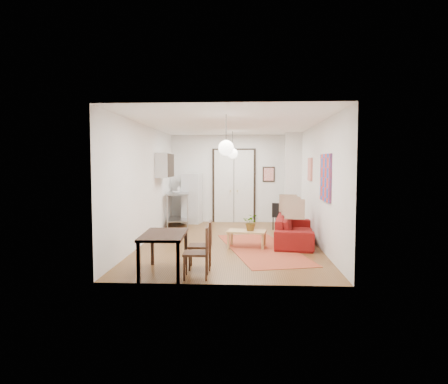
{
  "coord_description": "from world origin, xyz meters",
  "views": [
    {
      "loc": [
        0.37,
        -9.79,
        1.93
      ],
      "look_at": [
        -0.15,
        -0.01,
        1.25
      ],
      "focal_mm": 32.0,
      "sensor_mm": 36.0,
      "label": 1
    }
  ],
  "objects_px": {
    "fridge": "(192,198)",
    "dining_chair_far": "(197,247)",
    "dining_chair_near": "(201,240)",
    "black_side_chair": "(279,214)",
    "kitchen_counter": "(178,203)",
    "sofa": "(295,230)",
    "dining_table": "(164,238)",
    "coffee_table": "(247,233)"
  },
  "relations": [
    {
      "from": "kitchen_counter",
      "to": "black_side_chair",
      "type": "relative_size",
      "value": 1.81
    },
    {
      "from": "sofa",
      "to": "coffee_table",
      "type": "bearing_deg",
      "value": 123.36
    },
    {
      "from": "dining_table",
      "to": "sofa",
      "type": "bearing_deg",
      "value": 46.97
    },
    {
      "from": "sofa",
      "to": "coffee_table",
      "type": "xyz_separation_m",
      "value": [
        -1.18,
        -0.56,
        0.01
      ]
    },
    {
      "from": "kitchen_counter",
      "to": "dining_table",
      "type": "xyz_separation_m",
      "value": [
        0.68,
        -5.51,
        -0.07
      ]
    },
    {
      "from": "fridge",
      "to": "dining_table",
      "type": "distance_m",
      "value": 6.05
    },
    {
      "from": "coffee_table",
      "to": "black_side_chair",
      "type": "xyz_separation_m",
      "value": [
        0.98,
        2.71,
        0.12
      ]
    },
    {
      "from": "dining_table",
      "to": "dining_chair_far",
      "type": "bearing_deg",
      "value": -16.21
    },
    {
      "from": "dining_chair_far",
      "to": "black_side_chair",
      "type": "relative_size",
      "value": 1.11
    },
    {
      "from": "dining_table",
      "to": "kitchen_counter",
      "type": "bearing_deg",
      "value": 97.06
    },
    {
      "from": "coffee_table",
      "to": "dining_table",
      "type": "xyz_separation_m",
      "value": [
        -1.47,
        -2.28,
        0.29
      ]
    },
    {
      "from": "kitchen_counter",
      "to": "dining_table",
      "type": "relative_size",
      "value": 1.1
    },
    {
      "from": "kitchen_counter",
      "to": "fridge",
      "type": "relative_size",
      "value": 0.89
    },
    {
      "from": "kitchen_counter",
      "to": "dining_chair_far",
      "type": "distance_m",
      "value": 5.83
    },
    {
      "from": "kitchen_counter",
      "to": "fridge",
      "type": "xyz_separation_m",
      "value": [
        0.37,
        0.52,
        0.11
      ]
    },
    {
      "from": "dining_chair_far",
      "to": "black_side_chair",
      "type": "xyz_separation_m",
      "value": [
        1.85,
        5.16,
        -0.05
      ]
    },
    {
      "from": "dining_table",
      "to": "dining_chair_far",
      "type": "height_order",
      "value": "dining_chair_far"
    },
    {
      "from": "fridge",
      "to": "dining_chair_far",
      "type": "xyz_separation_m",
      "value": [
        0.91,
        -6.21,
        -0.31
      ]
    },
    {
      "from": "kitchen_counter",
      "to": "fridge",
      "type": "height_order",
      "value": "fridge"
    },
    {
      "from": "dining_chair_near",
      "to": "dining_chair_far",
      "type": "xyz_separation_m",
      "value": [
        0.0,
        -0.61,
        0.0
      ]
    },
    {
      "from": "fridge",
      "to": "dining_table",
      "type": "xyz_separation_m",
      "value": [
        0.31,
        -6.04,
        -0.18
      ]
    },
    {
      "from": "sofa",
      "to": "coffee_table",
      "type": "relative_size",
      "value": 2.35
    },
    {
      "from": "fridge",
      "to": "dining_chair_near",
      "type": "xyz_separation_m",
      "value": [
        0.91,
        -5.6,
        -0.31
      ]
    },
    {
      "from": "fridge",
      "to": "dining_chair_far",
      "type": "distance_m",
      "value": 6.29
    },
    {
      "from": "dining_chair_near",
      "to": "kitchen_counter",
      "type": "bearing_deg",
      "value": -168.28
    },
    {
      "from": "fridge",
      "to": "dining_chair_near",
      "type": "relative_size",
      "value": 1.84
    },
    {
      "from": "fridge",
      "to": "kitchen_counter",
      "type": "bearing_deg",
      "value": -117.49
    },
    {
      "from": "kitchen_counter",
      "to": "dining_chair_far",
      "type": "height_order",
      "value": "kitchen_counter"
    },
    {
      "from": "fridge",
      "to": "dining_chair_far",
      "type": "height_order",
      "value": "fridge"
    },
    {
      "from": "kitchen_counter",
      "to": "dining_chair_near",
      "type": "xyz_separation_m",
      "value": [
        1.28,
        -5.08,
        -0.19
      ]
    },
    {
      "from": "dining_chair_near",
      "to": "black_side_chair",
      "type": "distance_m",
      "value": 4.91
    },
    {
      "from": "coffee_table",
      "to": "dining_table",
      "type": "height_order",
      "value": "dining_table"
    },
    {
      "from": "kitchen_counter",
      "to": "coffee_table",
      "type": "bearing_deg",
      "value": -64.34
    },
    {
      "from": "sofa",
      "to": "kitchen_counter",
      "type": "height_order",
      "value": "kitchen_counter"
    },
    {
      "from": "dining_table",
      "to": "dining_chair_near",
      "type": "distance_m",
      "value": 0.75
    },
    {
      "from": "coffee_table",
      "to": "dining_chair_near",
      "type": "distance_m",
      "value": 2.05
    },
    {
      "from": "fridge",
      "to": "coffee_table",
      "type": "bearing_deg",
      "value": -56.67
    },
    {
      "from": "dining_table",
      "to": "black_side_chair",
      "type": "relative_size",
      "value": 1.66
    },
    {
      "from": "coffee_table",
      "to": "dining_table",
      "type": "relative_size",
      "value": 0.72
    },
    {
      "from": "dining_chair_near",
      "to": "dining_chair_far",
      "type": "height_order",
      "value": "same"
    },
    {
      "from": "dining_chair_near",
      "to": "dining_chair_far",
      "type": "bearing_deg",
      "value": -2.46
    },
    {
      "from": "coffee_table",
      "to": "kitchen_counter",
      "type": "distance_m",
      "value": 3.9
    }
  ]
}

